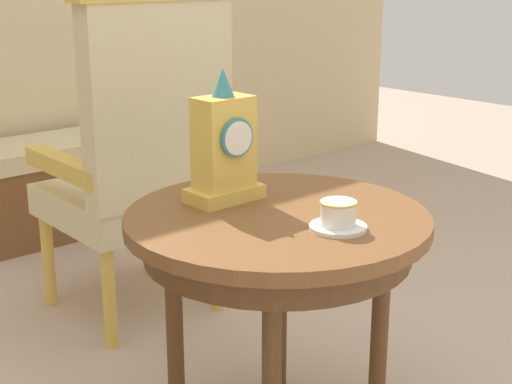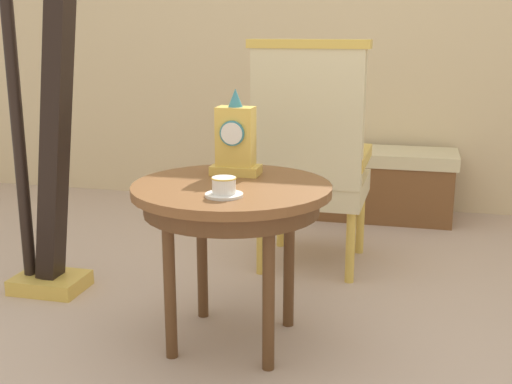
% 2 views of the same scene
% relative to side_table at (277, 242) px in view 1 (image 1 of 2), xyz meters
% --- Properties ---
extents(side_table, '(0.74, 0.74, 0.63)m').
position_rel_side_table_xyz_m(side_table, '(0.00, 0.00, 0.00)').
color(side_table, brown).
rests_on(side_table, ground).
extents(teacup_left, '(0.13, 0.13, 0.07)m').
position_rel_side_table_xyz_m(teacup_left, '(0.02, -0.18, 0.10)').
color(teacup_left, white).
rests_on(teacup_left, side_table).
extents(mantel_clock, '(0.19, 0.11, 0.34)m').
position_rel_side_table_xyz_m(mantel_clock, '(-0.03, 0.16, 0.21)').
color(mantel_clock, gold).
rests_on(mantel_clock, side_table).
extents(armchair, '(0.56, 0.54, 1.14)m').
position_rel_side_table_xyz_m(armchair, '(0.16, 0.84, 0.04)').
color(armchair, beige).
rests_on(armchair, ground).
extents(window_bench, '(1.03, 0.40, 0.44)m').
position_rel_side_table_xyz_m(window_bench, '(0.40, 1.88, -0.33)').
color(window_bench, beige).
rests_on(window_bench, ground).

